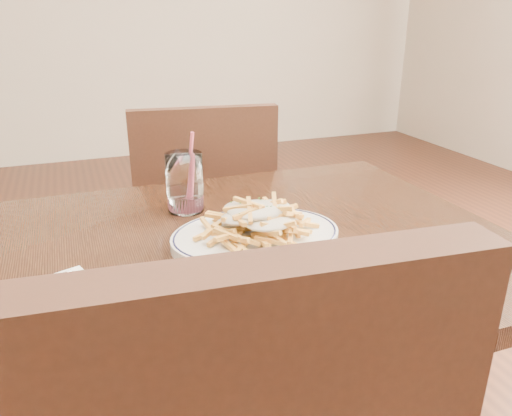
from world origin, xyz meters
name	(u,v)px	position (x,y,z in m)	size (l,w,h in m)	color
table	(205,283)	(0.00, 0.00, 0.67)	(1.20, 0.80, 0.75)	black
chair_far	(204,224)	(0.16, 0.63, 0.52)	(0.47, 0.47, 0.92)	#321A10
fries_plate	(256,236)	(0.10, -0.01, 0.76)	(0.34, 0.30, 0.02)	white
loaded_fries	(256,215)	(0.10, -0.01, 0.80)	(0.23, 0.19, 0.06)	gold
napkin	(37,300)	(-0.29, -0.10, 0.75)	(0.18, 0.12, 0.01)	white
cutlery	(36,294)	(-0.29, -0.09, 0.76)	(0.18, 0.15, 0.01)	silver
water_glass	(185,186)	(0.01, 0.20, 0.81)	(0.08, 0.08, 0.18)	white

